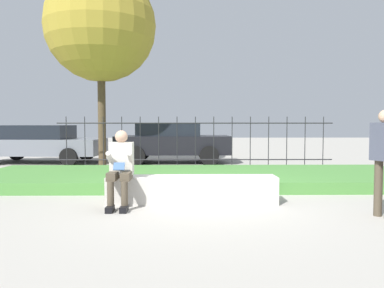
% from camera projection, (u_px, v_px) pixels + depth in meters
% --- Properties ---
extents(ground_plane, '(60.00, 60.00, 0.00)m').
position_uv_depth(ground_plane, '(201.00, 203.00, 6.52)').
color(ground_plane, '#A8A399').
extents(stone_bench, '(2.93, 0.49, 0.47)m').
position_uv_depth(stone_bench, '(192.00, 191.00, 6.51)').
color(stone_bench, beige).
rests_on(stone_bench, ground_plane).
extents(person_seated_reader, '(0.42, 0.73, 1.27)m').
position_uv_depth(person_seated_reader, '(121.00, 165.00, 6.19)').
color(person_seated_reader, black).
rests_on(person_seated_reader, ground_plane).
extents(grass_berm, '(10.12, 3.16, 0.24)m').
position_uv_depth(grass_berm, '(198.00, 177.00, 8.79)').
color(grass_berm, '#4C893D').
rests_on(grass_berm, ground_plane).
extents(iron_fence, '(8.12, 0.03, 1.59)m').
position_uv_depth(iron_fence, '(195.00, 142.00, 11.02)').
color(iron_fence, '#232326').
rests_on(iron_fence, ground_plane).
extents(car_parked_center, '(3.95, 1.87, 1.42)m').
position_uv_depth(car_parked_center, '(172.00, 141.00, 13.16)').
color(car_parked_center, black).
rests_on(car_parked_center, ground_plane).
extents(car_parked_left, '(4.41, 2.17, 1.32)m').
position_uv_depth(car_parked_left, '(39.00, 143.00, 13.21)').
color(car_parked_left, slate).
rests_on(car_parked_left, ground_plane).
extents(tree_behind_fence, '(3.43, 3.43, 6.13)m').
position_uv_depth(tree_behind_fence, '(101.00, 27.00, 11.62)').
color(tree_behind_fence, '#4C3D28').
rests_on(tree_behind_fence, ground_plane).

